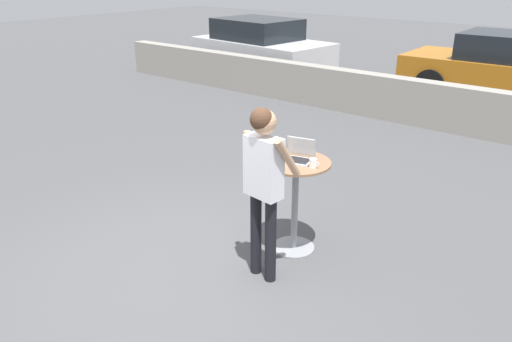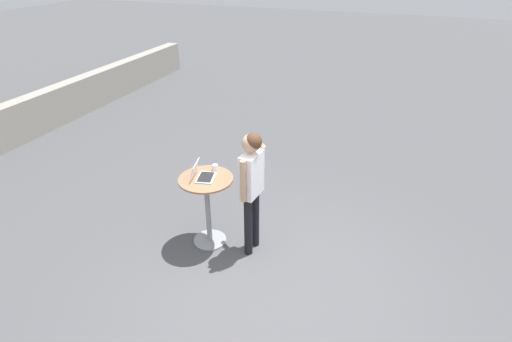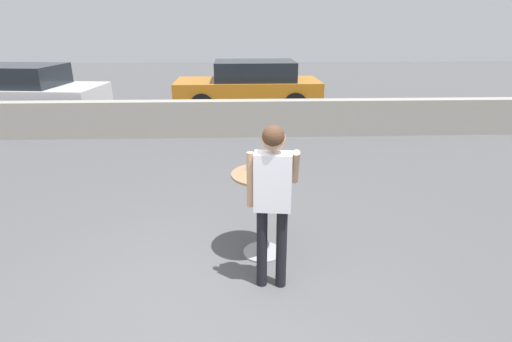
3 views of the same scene
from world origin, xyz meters
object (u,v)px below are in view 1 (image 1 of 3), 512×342
(parked_car_near_street, at_px, (510,67))
(coffee_mug, at_px, (313,163))
(cafe_table, at_px, (295,192))
(parked_car_further_down, at_px, (261,47))
(standing_person, at_px, (263,174))
(laptop, at_px, (298,155))

(parked_car_near_street, bearing_deg, coffee_mug, -88.84)
(cafe_table, distance_m, parked_car_further_down, 9.32)
(coffee_mug, distance_m, parked_car_near_street, 8.34)
(cafe_table, bearing_deg, standing_person, -84.77)
(coffee_mug, bearing_deg, cafe_table, 171.95)
(parked_car_near_street, relative_size, parked_car_further_down, 1.10)
(cafe_table, relative_size, parked_car_near_street, 0.23)
(laptop, relative_size, standing_person, 0.21)
(cafe_table, relative_size, parked_car_further_down, 0.26)
(parked_car_further_down, bearing_deg, coffee_mug, -48.45)
(coffee_mug, height_order, parked_car_near_street, parked_car_near_street)
(coffee_mug, relative_size, parked_car_further_down, 0.03)
(cafe_table, xyz_separation_m, laptop, (-0.01, 0.05, 0.40))
(coffee_mug, xyz_separation_m, parked_car_further_down, (-6.29, 7.10, -0.29))
(laptop, distance_m, coffee_mug, 0.25)
(laptop, relative_size, coffee_mug, 3.28)
(coffee_mug, relative_size, standing_person, 0.06)
(standing_person, height_order, parked_car_further_down, standing_person)
(standing_person, xyz_separation_m, parked_car_near_street, (-0.00, 8.92, -0.33))
(coffee_mug, distance_m, parked_car_further_down, 9.49)
(coffee_mug, xyz_separation_m, parked_car_near_street, (-0.17, 8.33, -0.30))
(parked_car_near_street, xyz_separation_m, parked_car_further_down, (-6.13, -1.23, 0.00))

